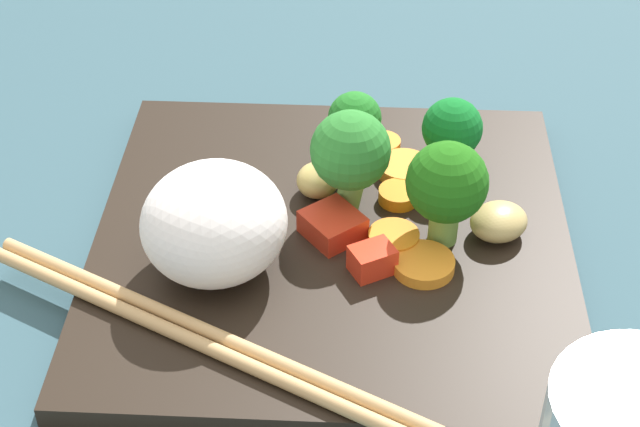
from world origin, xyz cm
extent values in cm
cube|color=#304F5B|center=(0.00, 0.00, -1.00)|extent=(110.00, 110.00, 2.00)
cube|color=black|center=(0.00, 0.00, 0.62)|extent=(25.39, 25.39, 1.25)
ellipsoid|color=white|center=(-2.89, 5.70, 4.14)|extent=(9.86, 9.77, 5.79)
cylinder|color=#70A148|center=(2.46, -0.85, 2.47)|extent=(2.07, 2.25, 2.67)
sphere|color=#2B7C2D|center=(2.26, -0.79, 5.16)|extent=(4.28, 4.28, 4.28)
cylinder|color=#549838|center=(6.36, -6.30, 2.17)|extent=(1.58, 1.71, 1.96)
sphere|color=#126B25|center=(6.14, -6.32, 4.17)|extent=(3.40, 3.40, 3.40)
cylinder|color=#51A149|center=(6.03, -0.89, 2.40)|extent=(2.22, 2.10, 2.50)
sphere|color=#1F6F22|center=(6.33, -0.88, 4.47)|extent=(3.02, 3.02, 3.02)
cylinder|color=#73A045|center=(-0.36, -5.77, 2.30)|extent=(2.19, 2.19, 2.12)
sphere|color=#1F6515|center=(-0.33, -5.74, 5.01)|extent=(4.22, 4.22, 4.22)
cylinder|color=orange|center=(3.07, -5.65, 1.59)|extent=(2.35, 2.35, 0.68)
cylinder|color=orange|center=(-0.59, -3.22, 1.63)|extent=(3.58, 3.58, 0.77)
cylinder|color=orange|center=(3.14, -3.46, 1.62)|extent=(2.33, 2.33, 0.75)
cylinder|color=orange|center=(8.09, -2.55, 1.55)|extent=(2.91, 2.91, 0.61)
cylinder|color=orange|center=(-2.41, -4.74, 1.57)|extent=(4.30, 4.30, 0.64)
cylinder|color=orange|center=(5.62, -3.79, 1.63)|extent=(3.90, 3.90, 0.77)
cube|color=red|center=(-2.70, -2.14, 1.98)|extent=(2.45, 2.65, 1.47)
cube|color=red|center=(0.09, 0.35, 1.91)|extent=(3.88, 3.86, 1.33)
ellipsoid|color=tan|center=(0.58, -8.69, 2.12)|extent=(4.07, 4.17, 1.75)
ellipsoid|color=tan|center=(3.55, 1.01, 2.15)|extent=(2.83, 2.68, 1.81)
cylinder|color=tan|center=(-8.42, 6.07, 1.59)|extent=(11.57, 22.42, 0.69)
cylinder|color=tan|center=(-7.68, 5.71, 1.59)|extent=(11.57, 22.42, 0.69)
camera|label=1|loc=(-40.29, -1.86, 35.28)|focal=56.03mm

